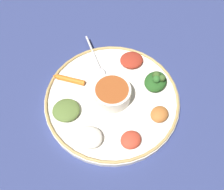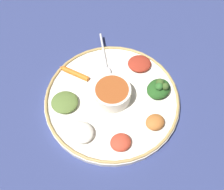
# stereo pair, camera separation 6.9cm
# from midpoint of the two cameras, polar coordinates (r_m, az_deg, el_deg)

# --- Properties ---
(ground_plane) EXTENTS (2.40, 2.40, 0.00)m
(ground_plane) POSITION_cam_midpoint_polar(r_m,az_deg,el_deg) (0.72, -2.74, -1.60)
(ground_plane) COLOR navy
(platter) EXTENTS (0.38, 0.38, 0.02)m
(platter) POSITION_cam_midpoint_polar(r_m,az_deg,el_deg) (0.71, -2.77, -1.24)
(platter) COLOR white
(platter) RESTS_ON ground_plane
(platter_rim) EXTENTS (0.37, 0.37, 0.01)m
(platter_rim) POSITION_cam_midpoint_polar(r_m,az_deg,el_deg) (0.70, -2.81, -0.74)
(platter_rim) COLOR tan
(platter_rim) RESTS_ON platter
(center_bowl) EXTENTS (0.10, 0.10, 0.05)m
(center_bowl) POSITION_cam_midpoint_polar(r_m,az_deg,el_deg) (0.68, -2.89, 0.17)
(center_bowl) COLOR silver
(center_bowl) RESTS_ON platter
(spoon) EXTENTS (0.17, 0.07, 0.01)m
(spoon) POSITION_cam_midpoint_polar(r_m,az_deg,el_deg) (0.77, -5.94, 7.21)
(spoon) COLOR silver
(spoon) RESTS_ON platter
(greens_pile) EXTENTS (0.09, 0.09, 0.05)m
(greens_pile) POSITION_cam_midpoint_polar(r_m,az_deg,el_deg) (0.72, 7.25, 3.04)
(greens_pile) COLOR #23511E
(greens_pile) RESTS_ON platter
(carrot_near_spoon) EXTENTS (0.05, 0.10, 0.02)m
(carrot_near_spoon) POSITION_cam_midpoint_polar(r_m,az_deg,el_deg) (0.74, -12.42, 3.27)
(carrot_near_spoon) COLOR orange
(carrot_near_spoon) RESTS_ON platter
(mound_berbere_red) EXTENTS (0.07, 0.07, 0.02)m
(mound_berbere_red) POSITION_cam_midpoint_polar(r_m,az_deg,el_deg) (0.64, 1.14, -10.39)
(mound_berbere_red) COLOR #B73D28
(mound_berbere_red) RESTS_ON platter
(mound_collards) EXTENTS (0.08, 0.08, 0.02)m
(mound_collards) POSITION_cam_midpoint_polar(r_m,az_deg,el_deg) (0.69, -13.20, -3.60)
(mound_collards) COLOR #567033
(mound_collards) RESTS_ON platter
(mound_rice_white) EXTENTS (0.08, 0.09, 0.02)m
(mound_rice_white) POSITION_cam_midpoint_polar(r_m,az_deg,el_deg) (0.64, -8.26, -9.72)
(mound_rice_white) COLOR silver
(mound_rice_white) RESTS_ON platter
(mound_beet) EXTENTS (0.08, 0.08, 0.02)m
(mound_beet) POSITION_cam_midpoint_polar(r_m,az_deg,el_deg) (0.77, 1.86, 7.74)
(mound_beet) COLOR maroon
(mound_beet) RESTS_ON platter
(mound_chickpea) EXTENTS (0.07, 0.07, 0.03)m
(mound_chickpea) POSITION_cam_midpoint_polar(r_m,az_deg,el_deg) (0.67, 7.80, -4.58)
(mound_chickpea) COLOR #B2662D
(mound_chickpea) RESTS_ON platter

